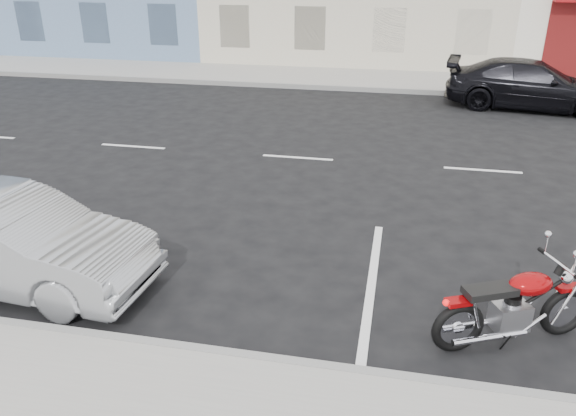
# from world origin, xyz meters

# --- Properties ---
(ground) EXTENTS (120.00, 120.00, 0.00)m
(ground) POSITION_xyz_m (0.00, 0.00, 0.00)
(ground) COLOR black
(ground) RESTS_ON ground
(sidewalk_far) EXTENTS (80.00, 3.40, 0.15)m
(sidewalk_far) POSITION_xyz_m (-5.00, 8.70, 0.07)
(sidewalk_far) COLOR gray
(sidewalk_far) RESTS_ON ground
(curb_far) EXTENTS (80.00, 0.12, 0.16)m
(curb_far) POSITION_xyz_m (-5.00, 7.00, 0.08)
(curb_far) COLOR gray
(curb_far) RESTS_ON ground
(motorcycle) EXTENTS (1.88, 1.00, 1.02)m
(motorcycle) POSITION_xyz_m (2.32, -5.67, 0.46)
(motorcycle) COLOR black
(motorcycle) RESTS_ON ground
(sedan_silver) EXTENTS (4.02, 1.66, 1.29)m
(sedan_silver) POSITION_xyz_m (-4.80, -5.98, 0.65)
(sedan_silver) COLOR #93969A
(sedan_silver) RESTS_ON ground
(car_far) EXTENTS (5.03, 2.56, 1.40)m
(car_far) POSITION_xyz_m (3.85, 5.79, 0.70)
(car_far) COLOR black
(car_far) RESTS_ON ground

